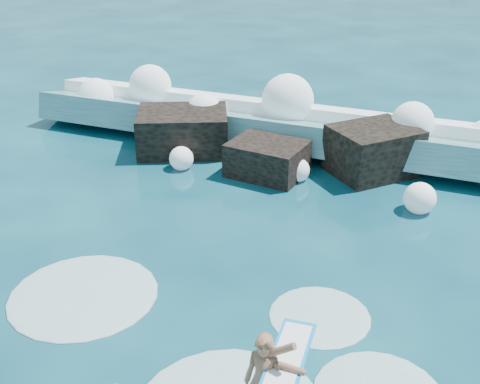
{
  "coord_description": "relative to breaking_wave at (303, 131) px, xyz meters",
  "views": [
    {
      "loc": [
        5.81,
        -8.96,
        6.97
      ],
      "look_at": [
        1.5,
        2.0,
        1.2
      ],
      "focal_mm": 45.0,
      "sensor_mm": 36.0,
      "label": 1
    }
  ],
  "objects": [
    {
      "name": "rock_cluster",
      "position": [
        -0.73,
        -1.57,
        -0.03
      ],
      "size": [
        8.74,
        3.52,
        1.56
      ],
      "color": "black",
      "rests_on": "ground"
    },
    {
      "name": "wave_spray",
      "position": [
        -0.74,
        -0.16,
        0.54
      ],
      "size": [
        15.8,
        4.57,
        2.24
      ],
      "color": "white",
      "rests_on": "ground"
    },
    {
      "name": "ground",
      "position": [
        -1.25,
        -7.96,
        -0.53
      ],
      "size": [
        200.0,
        200.0,
        0.0
      ],
      "primitive_type": "plane",
      "color": "#072E3F",
      "rests_on": "ground"
    },
    {
      "name": "surfer_with_board",
      "position": [
        2.5,
        -10.55,
        0.09
      ],
      "size": [
        0.93,
        2.87,
        1.68
      ],
      "color": "brown",
      "rests_on": "ground"
    },
    {
      "name": "breaking_wave",
      "position": [
        0.0,
        0.0,
        0.0
      ],
      "size": [
        17.57,
        2.76,
        1.51
      ],
      "color": "teal",
      "rests_on": "ground"
    },
    {
      "name": "surf_foam",
      "position": [
        1.22,
        -10.04,
        -0.53
      ],
      "size": [
        9.57,
        5.64,
        0.15
      ],
      "color": "silver",
      "rests_on": "ground"
    }
  ]
}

